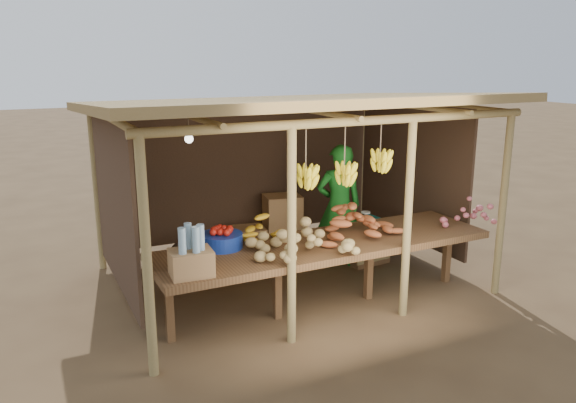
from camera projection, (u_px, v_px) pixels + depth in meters
name	position (u px, v px, depth m)	size (l,w,h in m)	color
ground	(288.00, 279.00, 7.32)	(60.00, 60.00, 0.00)	brown
stall_structure	(284.00, 131.00, 6.92)	(4.70, 3.50, 2.43)	olive
counter	(325.00, 247.00, 6.31)	(3.90, 1.05, 0.80)	brown
potato_heap	(302.00, 237.00, 5.85)	(1.11, 0.67, 0.37)	#A38B54
sweet_potato_heap	(353.00, 221.00, 6.46)	(1.04, 0.63, 0.36)	#B95D2F
onion_heap	(474.00, 213.00, 6.80)	(0.81, 0.49, 0.36)	#C56069
banana_pile	(264.00, 225.00, 6.31)	(0.58, 0.35, 0.35)	yellow
tomato_basin	(222.00, 239.00, 6.07)	(0.46, 0.46, 0.24)	navy
bottle_box	(191.00, 256.00, 5.27)	(0.42, 0.34, 0.50)	#A17648
vendor	(339.00, 206.00, 7.62)	(0.62, 0.41, 1.70)	#176B1D
tarp_crate	(364.00, 240.00, 7.90)	(0.69, 0.61, 0.76)	brown
carton_stack	(271.00, 229.00, 8.24)	(1.16, 0.51, 0.83)	#A17648
burlap_sacks	(195.00, 255.00, 7.56)	(0.74, 0.39, 0.52)	#432E1F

